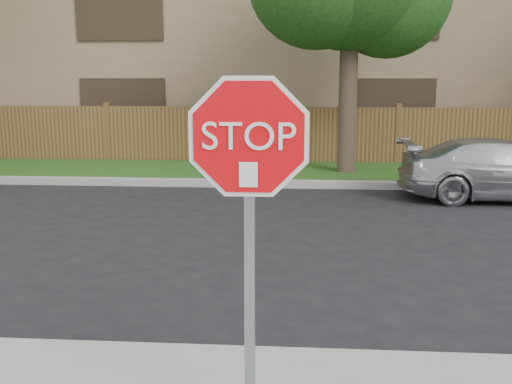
{
  "coord_description": "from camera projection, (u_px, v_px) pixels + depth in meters",
  "views": [
    {
      "loc": [
        1.35,
        -5.01,
        2.53
      ],
      "look_at": [
        1.05,
        -0.9,
        1.7
      ],
      "focal_mm": 42.0,
      "sensor_mm": 36.0,
      "label": 1
    }
  ],
  "objects": [
    {
      "name": "apartment_building",
      "position": [
        263.0,
        44.0,
        21.42
      ],
      "size": [
        35.2,
        9.2,
        7.2
      ],
      "color": "#8B7856",
      "rests_on": "ground"
    },
    {
      "name": "grass_strip",
      "position": [
        245.0,
        172.0,
        15.06
      ],
      "size": [
        70.0,
        3.0,
        0.12
      ],
      "primitive_type": "cube",
      "color": "#1E4714",
      "rests_on": "ground"
    },
    {
      "name": "sedan_right",
      "position": [
        506.0,
        170.0,
        11.98
      ],
      "size": [
        4.19,
        1.71,
        1.21
      ],
      "primitive_type": "imported",
      "rotation": [
        0.0,
        0.0,
        1.57
      ],
      "color": "#ABADB2",
      "rests_on": "ground"
    },
    {
      "name": "far_curb",
      "position": [
        239.0,
        183.0,
        13.44
      ],
      "size": [
        70.0,
        0.3,
        0.15
      ],
      "primitive_type": "cube",
      "color": "gray",
      "rests_on": "ground"
    },
    {
      "name": "fence",
      "position": [
        250.0,
        136.0,
        16.48
      ],
      "size": [
        70.0,
        0.12,
        1.6
      ],
      "primitive_type": "cube",
      "color": "#4D331B",
      "rests_on": "ground"
    },
    {
      "name": "ground",
      "position": [
        149.0,
        353.0,
        5.49
      ],
      "size": [
        90.0,
        90.0,
        0.0
      ],
      "primitive_type": "plane",
      "color": "black",
      "rests_on": "ground"
    },
    {
      "name": "stop_sign",
      "position": [
        249.0,
        190.0,
        3.61
      ],
      "size": [
        1.01,
        0.13,
        2.55
      ],
      "color": "gray",
      "rests_on": "sidewalk_near"
    }
  ]
}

